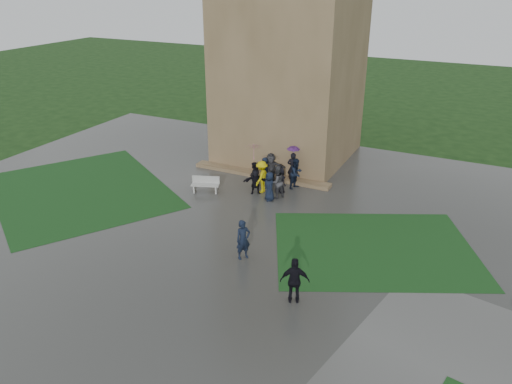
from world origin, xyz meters
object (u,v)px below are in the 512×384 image
at_px(bench, 205,184).
at_px(pedestrian_near, 295,281).
at_px(pedestrian_mid, 243,240).
at_px(tower, 292,19).

height_order(bench, pedestrian_near, pedestrian_near).
relative_size(bench, pedestrian_mid, 0.90).
bearing_deg(pedestrian_near, bench, -63.34).
bearing_deg(pedestrian_near, tower, -88.68).
height_order(tower, bench, tower).
distance_m(bench, pedestrian_near, 11.36).
bearing_deg(tower, pedestrian_near, -66.52).
relative_size(tower, pedestrian_near, 9.38).
relative_size(bench, pedestrian_near, 0.87).
height_order(tower, pedestrian_mid, tower).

